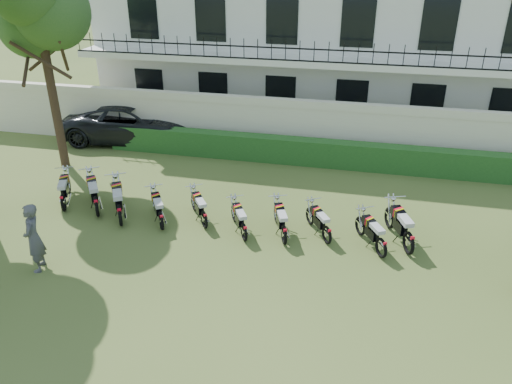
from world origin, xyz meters
TOP-DOWN VIEW (x-y plane):
  - ground at (0.00, 0.00)m, footprint 100.00×100.00m
  - perimeter_wall at (0.00, 8.00)m, footprint 30.00×0.35m
  - hedge at (1.00, 7.20)m, footprint 18.00×0.60m
  - building at (0.00, 13.96)m, footprint 20.40×9.60m
  - tree_west_near at (-8.96, 5.00)m, footprint 3.40×3.20m
  - motorcycle_0 at (-6.94, 1.63)m, footprint 0.93×1.75m
  - motorcycle_1 at (-5.73, 1.55)m, footprint 1.27×1.77m
  - motorcycle_2 at (-4.75, 1.19)m, footprint 1.13×1.91m
  - motorcycle_3 at (-3.46, 1.24)m, footprint 1.02×1.57m
  - motorcycle_4 at (-2.24, 1.61)m, footprint 1.05×1.50m
  - motorcycle_5 at (-0.91, 1.19)m, footprint 0.91×1.53m
  - motorcycle_6 at (0.24, 1.27)m, footprint 0.80×1.73m
  - motorcycle_7 at (1.41, 1.57)m, footprint 0.95×1.49m
  - motorcycle_8 at (2.91, 1.20)m, footprint 0.96×1.61m
  - motorcycle_9 at (3.64, 1.53)m, footprint 0.90×1.98m
  - suv at (-7.51, 8.11)m, footprint 6.01×3.20m
  - inspector at (-5.81, -1.33)m, footprint 0.65×0.80m

SIDE VIEW (x-z plane):
  - ground at x=0.00m, z-range 0.00..0.00m
  - motorcycle_7 at x=1.41m, z-range -0.04..0.89m
  - motorcycle_5 at x=-0.91m, z-range -0.04..0.90m
  - motorcycle_4 at x=-2.24m, z-range -0.04..0.92m
  - motorcycle_8 at x=2.91m, z-range -0.04..0.94m
  - motorcycle_3 at x=-3.46m, z-range -0.04..0.94m
  - motorcycle_6 at x=0.24m, z-range -0.04..0.95m
  - motorcycle_0 at x=-6.94m, z-range -0.04..0.99m
  - hedge at x=1.00m, z-range 0.00..1.00m
  - motorcycle_9 at x=3.64m, z-range -0.04..1.09m
  - motorcycle_1 at x=-5.73m, z-range -0.04..1.09m
  - motorcycle_2 at x=-4.75m, z-range -0.04..1.11m
  - suv at x=-7.51m, z-range 0.00..1.61m
  - inspector at x=-5.81m, z-range 0.00..1.89m
  - perimeter_wall at x=0.00m, z-range 0.02..2.32m
  - building at x=0.00m, z-range 0.01..7.41m
  - tree_west_near at x=-8.96m, z-range 1.94..9.84m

